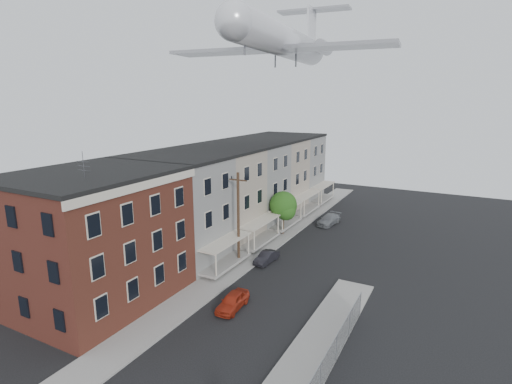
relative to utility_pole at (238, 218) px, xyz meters
The scene contains 17 objects.
sidewalk_left 7.57m from the utility_pole, 89.05° to the left, with size 3.00×62.00×0.12m, color gray.
sidewalk_right 16.99m from the utility_pole, 47.23° to the right, with size 3.00×26.00×0.12m, color gray.
curb_left 7.72m from the utility_pole, 75.52° to the left, with size 0.15×62.00×0.14m, color gray.
curb_right 16.07m from the utility_pole, 51.19° to the right, with size 0.15×26.00×0.14m, color gray.
corner_building 12.73m from the utility_pole, 120.17° to the right, with size 10.31×12.30×12.15m.
row_house_a 6.55m from the utility_pole, 166.73° to the right, with size 11.98×7.00×10.30m.
row_house_b 8.42m from the utility_pole, 139.15° to the left, with size 11.98×7.00×10.30m.
row_house_c 14.03m from the utility_pole, 116.97° to the left, with size 11.98×7.00×10.30m.
row_house_d 20.52m from the utility_pole, 108.07° to the left, with size 11.98×7.00×10.30m.
row_house_e 27.26m from the utility_pole, 103.50° to the left, with size 11.98×7.00×10.30m.
chainlink_fence 18.47m from the utility_pole, 45.90° to the right, with size 0.06×18.06×1.90m.
utility_pole is the anchor object (origin of this frame).
street_tree 10.00m from the utility_pole, 88.11° to the left, with size 3.22×3.20×5.20m.
car_near 9.32m from the utility_pole, 63.06° to the right, with size 1.45×3.60×1.23m, color #A62A15.
car_mid 4.93m from the utility_pole, 36.27° to the left, with size 1.16×3.32×1.10m, color black.
car_far 17.19m from the utility_pole, 76.86° to the left, with size 1.77×4.35×1.26m, color slate.
airplane 19.88m from the utility_pole, 90.78° to the left, with size 24.04×27.45×7.92m.
Camera 1 is at (12.59, -13.05, 15.50)m, focal length 28.00 mm.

